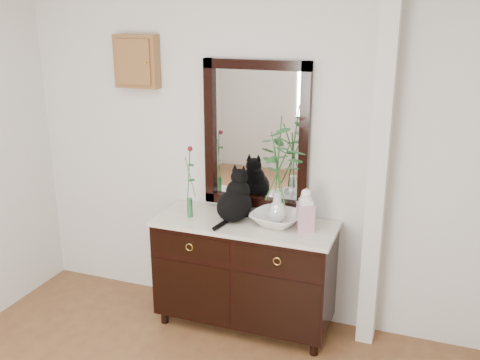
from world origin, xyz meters
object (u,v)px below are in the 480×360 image
at_px(sideboard, 245,269).
at_px(ginger_jar, 306,209).
at_px(cat, 234,195).
at_px(lotus_bowl, 277,219).

bearing_deg(sideboard, ginger_jar, 0.86).
height_order(cat, lotus_bowl, cat).
bearing_deg(cat, lotus_bowl, 13.99).
bearing_deg(ginger_jar, lotus_bowl, 172.26).
height_order(cat, ginger_jar, cat).
relative_size(sideboard, cat, 3.48).
bearing_deg(cat, sideboard, 2.80).
bearing_deg(sideboard, lotus_bowl, 8.75).
xyz_separation_m(cat, lotus_bowl, (0.32, 0.03, -0.15)).
distance_m(sideboard, lotus_bowl, 0.48).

